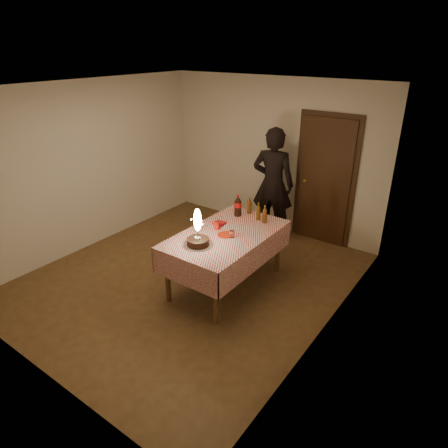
% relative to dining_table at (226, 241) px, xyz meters
% --- Properties ---
extents(ground, '(4.00, 4.50, 0.01)m').
position_rel_dining_table_xyz_m(ground, '(-0.53, -0.16, -0.69)').
color(ground, brown).
rests_on(ground, ground).
extents(room_shell, '(4.04, 4.54, 2.62)m').
position_rel_dining_table_xyz_m(room_shell, '(-0.50, -0.08, 0.96)').
color(room_shell, beige).
rests_on(room_shell, ground).
extents(dining_table, '(1.02, 1.72, 0.80)m').
position_rel_dining_table_xyz_m(dining_table, '(0.00, 0.00, 0.00)').
color(dining_table, brown).
rests_on(dining_table, ground).
extents(birthday_cake, '(0.35, 0.35, 0.48)m').
position_rel_dining_table_xyz_m(birthday_cake, '(-0.09, -0.47, 0.22)').
color(birthday_cake, white).
rests_on(birthday_cake, dining_table).
extents(red_plate, '(0.22, 0.22, 0.01)m').
position_rel_dining_table_xyz_m(red_plate, '(0.03, -0.05, 0.11)').
color(red_plate, red).
rests_on(red_plate, dining_table).
extents(red_cup, '(0.08, 0.08, 0.10)m').
position_rel_dining_table_xyz_m(red_cup, '(-0.18, 0.05, 0.16)').
color(red_cup, '#B3140C').
rests_on(red_cup, dining_table).
extents(clear_cup, '(0.07, 0.07, 0.09)m').
position_rel_dining_table_xyz_m(clear_cup, '(0.12, -0.05, 0.15)').
color(clear_cup, white).
rests_on(clear_cup, dining_table).
extents(napkin_stack, '(0.15, 0.15, 0.02)m').
position_rel_dining_table_xyz_m(napkin_stack, '(-0.25, 0.19, 0.12)').
color(napkin_stack, red).
rests_on(napkin_stack, dining_table).
extents(cola_bottle, '(0.10, 0.10, 0.32)m').
position_rel_dining_table_xyz_m(cola_bottle, '(-0.21, 0.58, 0.26)').
color(cola_bottle, black).
rests_on(cola_bottle, dining_table).
extents(amber_bottle_left, '(0.06, 0.06, 0.25)m').
position_rel_dining_table_xyz_m(amber_bottle_left, '(-0.12, 0.75, 0.22)').
color(amber_bottle_left, '#5A340F').
rests_on(amber_bottle_left, dining_table).
extents(amber_bottle_right, '(0.06, 0.06, 0.25)m').
position_rel_dining_table_xyz_m(amber_bottle_right, '(0.23, 0.59, 0.22)').
color(amber_bottle_right, '#5A340F').
rests_on(amber_bottle_right, dining_table).
extents(amber_bottle_mid, '(0.06, 0.06, 0.25)m').
position_rel_dining_table_xyz_m(amber_bottle_mid, '(0.11, 0.62, 0.22)').
color(amber_bottle_mid, '#5A340F').
rests_on(amber_bottle_mid, dining_table).
extents(photographer, '(0.78, 0.61, 1.89)m').
position_rel_dining_table_xyz_m(photographer, '(-0.27, 1.70, 0.26)').
color(photographer, black).
rests_on(photographer, ground).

